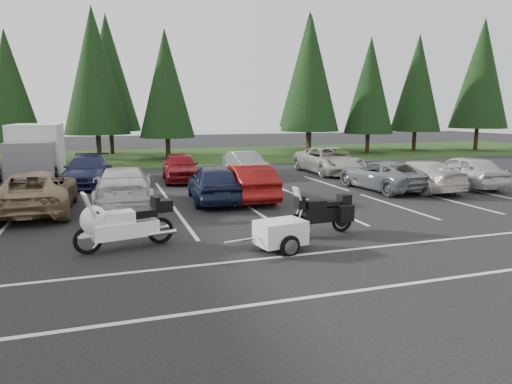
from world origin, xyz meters
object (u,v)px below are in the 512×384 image
object	(u,v)px
car_near_8	(464,171)
car_far_4	(329,160)
car_near_7	(417,175)
adventure_motorcycle	(320,210)
box_truck	(35,153)
cargo_trailer	(280,236)
car_near_3	(124,186)
car_near_4	(214,183)
car_near_5	(247,182)
car_far_3	(246,164)
car_near_2	(36,191)
touring_motorcycle	(125,219)
car_far_1	(88,171)
car_far_2	(180,167)
car_near_6	(382,175)

from	to	relation	value
car_near_8	car_far_4	xyz separation A→B (m)	(-3.83, 6.40, 0.00)
car_near_7	adventure_motorcycle	bearing A→B (deg)	30.76
box_truck	cargo_trailer	world-z (taller)	box_truck
car_near_3	car_near_4	size ratio (longest dim) A/B	1.16
car_near_3	car_near_5	distance (m)	4.82
car_near_3	car_far_3	world-z (taller)	car_near_3
car_near_2	touring_motorcycle	world-z (taller)	touring_motorcycle
car_near_3	car_far_1	bearing A→B (deg)	-72.36
car_near_8	cargo_trailer	bearing A→B (deg)	33.06
touring_motorcycle	adventure_motorcycle	bearing A→B (deg)	-15.21
car_near_5	car_far_2	xyz separation A→B (m)	(-1.76, 6.02, 0.00)
car_far_3	car_far_2	bearing A→B (deg)	-176.44
box_truck	car_near_5	size ratio (longest dim) A/B	1.26
car_near_4	cargo_trailer	size ratio (longest dim) A/B	2.52
car_near_5	car_near_2	bearing A→B (deg)	1.17
car_near_8	car_far_1	bearing A→B (deg)	-16.25
car_far_2	car_far_1	bearing A→B (deg)	-174.84
car_near_3	car_far_2	world-z (taller)	car_near_3
car_near_6	car_near_5	bearing A→B (deg)	-1.06
car_near_8	adventure_motorcycle	bearing A→B (deg)	32.12
car_near_4	car_near_6	size ratio (longest dim) A/B	0.92
car_far_2	car_near_7	bearing A→B (deg)	-28.24
car_near_7	car_far_2	size ratio (longest dim) A/B	1.09
car_near_2	car_far_3	distance (m)	11.63
car_near_4	car_far_2	world-z (taller)	car_near_4
car_near_2	car_far_1	bearing A→B (deg)	-104.29
car_near_7	car_far_3	xyz separation A→B (m)	(-6.15, 6.71, 0.00)
touring_motorcycle	cargo_trailer	world-z (taller)	touring_motorcycle
car_near_5	car_near_7	xyz separation A→B (m)	(8.05, -0.22, -0.05)
box_truck	car_near_4	distance (m)	11.38
car_near_4	car_near_7	xyz separation A→B (m)	(9.44, -0.24, -0.07)
car_near_2	adventure_motorcycle	bearing A→B (deg)	144.83
car_near_2	touring_motorcycle	size ratio (longest dim) A/B	1.90
cargo_trailer	adventure_motorcycle	distance (m)	2.06
car_near_2	car_far_2	bearing A→B (deg)	-135.17
car_near_6	car_far_3	bearing A→B (deg)	-56.81
cargo_trailer	car_near_2	bearing A→B (deg)	122.54
box_truck	car_near_7	distance (m)	19.09
car_near_5	touring_motorcycle	xyz separation A→B (m)	(-5.00, -5.53, 0.06)
car_near_8	car_far_4	size ratio (longest dim) A/B	0.82
car_near_7	car_near_8	size ratio (longest dim) A/B	1.05
box_truck	cargo_trailer	xyz separation A→B (m)	(7.62, -15.53, -1.04)
cargo_trailer	car_near_7	bearing A→B (deg)	25.67
car_far_2	cargo_trailer	distance (m)	13.01
box_truck	car_far_1	xyz separation A→B (m)	(2.60, -2.62, -0.73)
car_near_8	car_far_2	bearing A→B (deg)	-22.77
car_near_2	car_far_3	xyz separation A→B (m)	(9.72, 6.38, -0.07)
car_near_4	touring_motorcycle	bearing A→B (deg)	61.37
touring_motorcycle	car_near_3	bearing A→B (deg)	75.66
car_near_6	car_far_4	distance (m)	5.85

